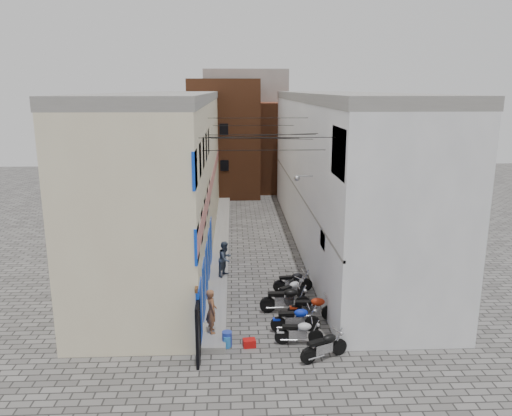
{
  "coord_description": "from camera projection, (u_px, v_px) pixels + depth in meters",
  "views": [
    {
      "loc": [
        -1.24,
        -16.11,
        9.24
      ],
      "look_at": [
        -0.07,
        9.8,
        3.0
      ],
      "focal_mm": 35.0,
      "sensor_mm": 36.0,
      "label": 1
    }
  ],
  "objects": [
    {
      "name": "building_left",
      "position": [
        170.0,
        171.0,
        29.17
      ],
      "size": [
        5.1,
        27.0,
        9.0
      ],
      "color": "beige",
      "rests_on": "ground"
    },
    {
      "name": "building_far_brick_left",
      "position": [
        225.0,
        138.0,
        43.8
      ],
      "size": [
        6.0,
        6.0,
        10.0
      ],
      "primitive_type": "cube",
      "color": "brown",
      "rests_on": "ground"
    },
    {
      "name": "motorcycle_b",
      "position": [
        299.0,
        331.0,
        18.37
      ],
      "size": [
        1.86,
        0.72,
        1.05
      ],
      "primitive_type": null,
      "rotation": [
        0.0,
        0.0,
        -1.65
      ],
      "color": "silver",
      "rests_on": "ground"
    },
    {
      "name": "building_far_brick_right",
      "position": [
        279.0,
        146.0,
        46.2
      ],
      "size": [
        5.0,
        6.0,
        8.0
      ],
      "primitive_type": "cube",
      "color": "brown",
      "rests_on": "ground"
    },
    {
      "name": "water_jug_near",
      "position": [
        227.0,
        342.0,
        18.23
      ],
      "size": [
        0.33,
        0.33,
        0.44
      ],
      "primitive_type": "cylinder",
      "rotation": [
        0.0,
        0.0,
        0.19
      ],
      "color": "#2B81DB",
      "rests_on": "ground"
    },
    {
      "name": "water_jug_far",
      "position": [
        227.0,
        339.0,
        18.29
      ],
      "size": [
        0.41,
        0.41,
        0.57
      ],
      "primitive_type": "cylinder",
      "rotation": [
        0.0,
        0.0,
        -0.11
      ],
      "color": "#213AA7",
      "rests_on": "ground"
    },
    {
      "name": "motorcycle_d",
      "position": [
        312.0,
        307.0,
        20.27
      ],
      "size": [
        2.06,
        0.73,
        1.18
      ],
      "primitive_type": null,
      "rotation": [
        0.0,
        0.0,
        -1.61
      ],
      "color": "#A2230B",
      "rests_on": "ground"
    },
    {
      "name": "motorcycle_a",
      "position": [
        324.0,
        345.0,
        17.34
      ],
      "size": [
        1.97,
        1.32,
        1.09
      ],
      "primitive_type": null,
      "rotation": [
        0.0,
        0.0,
        -1.14
      ],
      "color": "black",
      "rests_on": "ground"
    },
    {
      "name": "motorcycle_e",
      "position": [
        285.0,
        298.0,
        21.01
      ],
      "size": [
        2.19,
        0.73,
        1.26
      ],
      "primitive_type": null,
      "rotation": [
        0.0,
        0.0,
        -1.55
      ],
      "color": "black",
      "rests_on": "ground"
    },
    {
      "name": "far_shopfront",
      "position": [
        249.0,
        186.0,
        42.06
      ],
      "size": [
        2.0,
        0.3,
        2.4
      ],
      "primitive_type": "cube",
      "color": "black",
      "rests_on": "ground"
    },
    {
      "name": "building_far_concrete",
      "position": [
        246.0,
        127.0,
        49.6
      ],
      "size": [
        8.0,
        5.0,
        11.0
      ],
      "primitive_type": "cube",
      "color": "gray",
      "rests_on": "ground"
    },
    {
      "name": "plinth",
      "position": [
        221.0,
        242.0,
        30.37
      ],
      "size": [
        0.9,
        26.0,
        0.25
      ],
      "primitive_type": "cube",
      "color": "gray",
      "rests_on": "ground"
    },
    {
      "name": "motorcycle_g",
      "position": [
        293.0,
        280.0,
        23.16
      ],
      "size": [
        1.93,
        0.81,
        1.09
      ],
      "primitive_type": null,
      "rotation": [
        0.0,
        0.0,
        -1.45
      ],
      "color": "black",
      "rests_on": "ground"
    },
    {
      "name": "building_right",
      "position": [
        339.0,
        170.0,
        29.65
      ],
      "size": [
        5.94,
        26.0,
        9.0
      ],
      "color": "silver",
      "rests_on": "ground"
    },
    {
      "name": "person_b",
      "position": [
        225.0,
        259.0,
        24.4
      ],
      "size": [
        1.01,
        1.07,
        1.74
      ],
      "primitive_type": "imported",
      "rotation": [
        0.0,
        0.0,
        0.99
      ],
      "color": "#364051",
      "rests_on": "plinth"
    },
    {
      "name": "motorcycle_f",
      "position": [
        291.0,
        290.0,
        22.16
      ],
      "size": [
        1.8,
        1.52,
        1.05
      ],
      "primitive_type": null,
      "rotation": [
        0.0,
        0.0,
        -0.95
      ],
      "color": "silver",
      "rests_on": "ground"
    },
    {
      "name": "person_a",
      "position": [
        211.0,
        311.0,
        18.7
      ],
      "size": [
        0.55,
        0.71,
        1.71
      ],
      "primitive_type": "imported",
      "rotation": [
        0.0,
        0.0,
        1.82
      ],
      "color": "brown",
      "rests_on": "plinth"
    },
    {
      "name": "ground",
      "position": [
        270.0,
        353.0,
        17.86
      ],
      "size": [
        90.0,
        90.0,
        0.0
      ],
      "primitive_type": "plane",
      "color": "#555250",
      "rests_on": "ground"
    },
    {
      "name": "red_crate",
      "position": [
        249.0,
        343.0,
        18.28
      ],
      "size": [
        0.49,
        0.4,
        0.28
      ],
      "primitive_type": "cube",
      "rotation": [
        0.0,
        0.0,
        0.13
      ],
      "color": "#B50E0C",
      "rests_on": "ground"
    },
    {
      "name": "overhead_wires",
      "position": [
        259.0,
        134.0,
        23.62
      ],
      "size": [
        5.8,
        13.02,
        1.32
      ],
      "color": "black",
      "rests_on": "ground"
    },
    {
      "name": "motorcycle_c",
      "position": [
        296.0,
        318.0,
        19.33
      ],
      "size": [
        1.96,
        0.64,
        1.13
      ],
      "primitive_type": null,
      "rotation": [
        0.0,
        0.0,
        -1.56
      ],
      "color": "#0B24B2",
      "rests_on": "ground"
    }
  ]
}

